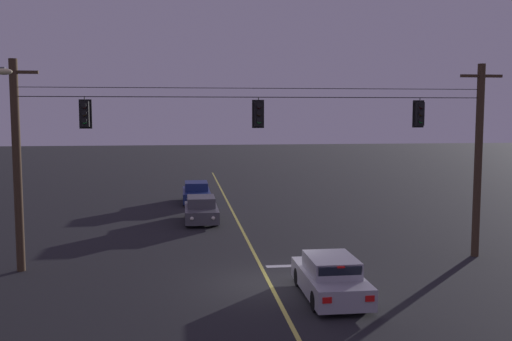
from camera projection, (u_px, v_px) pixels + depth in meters
name	position (u px, v px, depth m)	size (l,w,h in m)	color
ground_plane	(270.00, 284.00, 20.81)	(180.00, 180.00, 0.00)	black
lane_centre_stripe	(244.00, 233.00, 29.63)	(0.14, 60.00, 0.01)	#D1C64C
stop_bar_paint	(308.00, 265.00, 23.35)	(3.40, 0.36, 0.01)	silver
signal_span_assembly	(259.00, 160.00, 23.29)	(20.32, 0.32, 8.08)	#423021
traffic_light_leftmost	(85.00, 114.00, 22.25)	(0.48, 0.41, 1.22)	black
traffic_light_left_inner	(259.00, 114.00, 23.09)	(0.48, 0.41, 1.22)	black
traffic_light_centre	(420.00, 114.00, 23.93)	(0.48, 0.41, 1.22)	black
car_waiting_near_lane	(330.00, 278.00, 19.28)	(1.80, 4.33, 1.39)	#A5A5AD
car_oncoming_lead	(201.00, 210.00, 32.71)	(1.80, 4.42, 1.39)	#4C4C51
car_oncoming_trailing	(196.00, 193.00, 39.62)	(1.80, 4.42, 1.39)	navy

